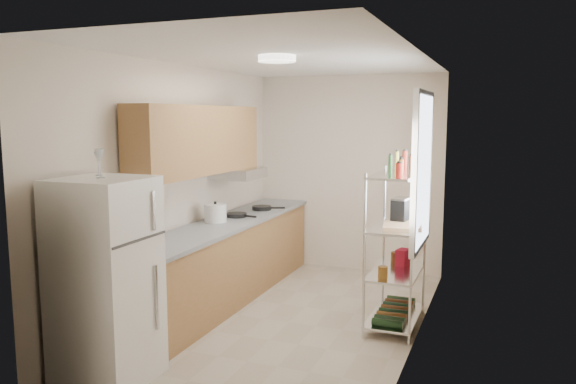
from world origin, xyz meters
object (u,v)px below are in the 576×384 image
cutting_board (402,225)px  espresso_machine (401,210)px  frying_pan_large (236,215)px  refrigerator (106,281)px  rice_cooker (215,213)px

cutting_board → espresso_machine: bearing=104.5°
frying_pan_large → cutting_board: (2.00, -0.48, 0.11)m
refrigerator → espresso_machine: size_ratio=6.34×
refrigerator → frying_pan_large: size_ratio=6.60×
rice_cooker → espresso_machine: size_ratio=0.98×
cutting_board → espresso_machine: espresso_machine is taller
refrigerator → cutting_board: refrigerator is taller
refrigerator → rice_cooker: (-0.14, 2.01, 0.20)m
refrigerator → espresso_machine: bearing=48.1°
frying_pan_large → espresso_machine: 1.98m
refrigerator → frying_pan_large: 2.38m
cutting_board → rice_cooker: bearing=177.0°
frying_pan_large → cutting_board: 2.06m
frying_pan_large → cutting_board: cutting_board is taller
frying_pan_large → rice_cooker: bearing=-89.9°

